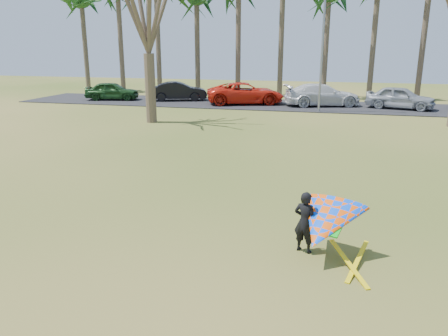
% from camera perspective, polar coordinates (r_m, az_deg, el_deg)
% --- Properties ---
extents(ground, '(100.00, 100.00, 0.00)m').
position_cam_1_polar(ground, '(11.72, -2.43, -7.77)').
color(ground, '#2A5011').
rests_on(ground, ground).
extents(parking_strip, '(46.00, 7.00, 0.06)m').
position_cam_1_polar(parking_strip, '(35.73, 9.21, 8.08)').
color(parking_strip, black).
rests_on(parking_strip, ground).
extents(bare_tree_left, '(6.60, 6.60, 9.70)m').
position_cam_1_polar(bare_tree_left, '(27.71, -10.08, 20.16)').
color(bare_tree_left, brown).
rests_on(bare_tree_left, ground).
extents(streetlight, '(2.28, 0.18, 8.00)m').
position_cam_1_polar(streetlight, '(32.30, 13.00, 14.99)').
color(streetlight, gray).
rests_on(streetlight, ground).
extents(car_0, '(4.86, 2.82, 1.55)m').
position_cam_1_polar(car_0, '(39.84, -14.40, 9.74)').
color(car_0, '#1B421A').
rests_on(car_0, parking_strip).
extents(car_1, '(5.11, 3.20, 1.59)m').
position_cam_1_polar(car_1, '(38.35, -5.96, 9.95)').
color(car_1, black).
rests_on(car_1, parking_strip).
extents(car_2, '(6.78, 4.73, 1.72)m').
position_cam_1_polar(car_2, '(35.90, 2.81, 9.73)').
color(car_2, red).
rests_on(car_2, parking_strip).
extents(car_3, '(6.33, 4.04, 1.71)m').
position_cam_1_polar(car_3, '(35.52, 12.69, 9.30)').
color(car_3, silver).
rests_on(car_3, parking_strip).
extents(car_4, '(5.25, 3.19, 1.67)m').
position_cam_1_polar(car_4, '(35.62, 22.03, 8.53)').
color(car_4, '#979CA3').
rests_on(car_4, parking_strip).
extents(kite_flyer, '(2.13, 2.39, 2.02)m').
position_cam_1_polar(kite_flyer, '(10.05, 12.86, -7.09)').
color(kite_flyer, black).
rests_on(kite_flyer, ground).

